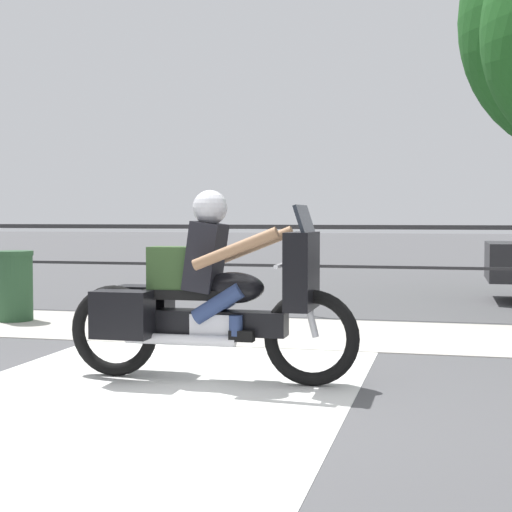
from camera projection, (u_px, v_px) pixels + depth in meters
ground_plane at (204, 395)px, 6.01m from camera, size 120.00×120.00×0.00m
sidewalk_band at (290, 332)px, 9.31m from camera, size 44.00×2.40×0.01m
crosswalk_band at (141, 398)px, 5.92m from camera, size 3.16×6.00×0.01m
fence_railing at (312, 244)px, 10.76m from camera, size 36.00×0.05×1.26m
motorcycle at (208, 297)px, 6.52m from camera, size 2.50×0.76×1.59m
trash_bin at (14, 286)px, 10.26m from camera, size 0.50×0.50×0.93m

